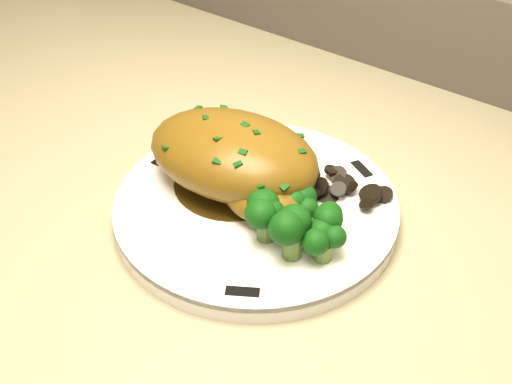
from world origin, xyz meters
The scene contains 8 objects.
plate centered at (-0.63, 1.66, 0.82)m, with size 0.26×0.26×0.02m, color white.
rim_accent_0 centered at (-0.57, 1.76, 0.83)m, with size 0.03×0.01×0.00m, color black.
rim_accent_1 centered at (-0.74, 1.65, 0.83)m, with size 0.03×0.01×0.00m, color black.
rim_accent_2 centered at (-0.57, 1.56, 0.83)m, with size 0.03×0.01×0.00m, color black.
gravy_pool centered at (-0.66, 1.67, 0.83)m, with size 0.11×0.11×0.00m, color #37250A.
chicken_breast centered at (-0.65, 1.66, 0.86)m, with size 0.18×0.13×0.06m.
mushroom_pile centered at (-0.58, 1.70, 0.83)m, with size 0.08×0.06×0.02m.
broccoli_florets centered at (-0.57, 1.64, 0.85)m, with size 0.09×0.07×0.04m.
Camera 1 is at (-0.35, 1.30, 1.19)m, focal length 45.00 mm.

